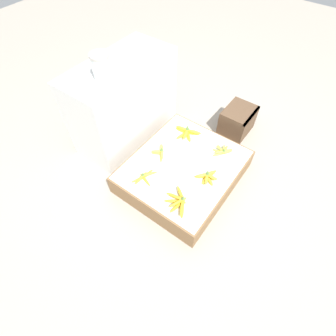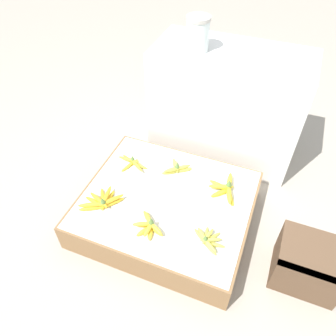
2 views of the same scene
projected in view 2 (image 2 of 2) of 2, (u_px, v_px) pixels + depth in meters
ground_plane at (167, 218)px, 2.23m from camera, size 10.00×10.00×0.00m
display_platform at (167, 209)px, 2.15m from camera, size 1.06×0.92×0.21m
back_vendor_table at (226, 106)px, 2.43m from camera, size 1.07×0.51×0.84m
wooden_crate at (308, 264)px, 1.83m from camera, size 0.36×0.29×0.29m
banana_bunch_front_left at (102, 201)px, 2.02m from camera, size 0.24×0.24×0.10m
banana_bunch_front_midleft at (149, 226)px, 1.89m from camera, size 0.20×0.19×0.10m
banana_bunch_front_midright at (208, 240)px, 1.84m from camera, size 0.21×0.17×0.08m
banana_bunch_middle_left at (132, 163)px, 2.27m from camera, size 0.23×0.17×0.08m
banana_bunch_middle_midleft at (177, 168)px, 2.22m from camera, size 0.19×0.16×0.09m
banana_bunch_middle_midright at (226, 188)px, 2.09m from camera, size 0.21×0.27×0.11m
glass_jar at (198, 34)px, 2.06m from camera, size 0.15×0.15×0.22m
foam_tray_white at (282, 62)px, 2.01m from camera, size 0.27×0.19×0.02m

